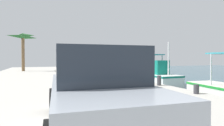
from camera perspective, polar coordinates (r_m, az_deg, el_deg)
name	(u,v)px	position (r m, az deg, el deg)	size (l,w,h in m)	color
quay_pier	(55,83)	(14.30, -16.99, -5.74)	(36.00, 10.00, 0.80)	#BCB7AD
fishing_boat_nearest	(101,69)	(26.85, -3.30, -1.89)	(5.23, 2.76, 2.74)	white
fishing_boat_second	(119,72)	(21.60, 2.12, -2.81)	(6.46, 2.37, 3.29)	silver
fishing_boat_third	(154,76)	(15.68, 12.86, -4.02)	(5.11, 1.97, 3.36)	white
pelican	(81,68)	(20.04, -9.57, -1.38)	(0.46, 0.97, 0.82)	tan
fisherman_standing	(108,65)	(11.44, -1.29, -0.65)	(0.44, 0.57, 1.70)	#3F3F42
parked_car	(96,90)	(3.86, -4.95, -8.19)	(4.22, 2.11, 1.57)	black
mooring_bollard_nearest	(82,66)	(26.79, -9.24, -1.01)	(0.21, 0.21, 0.50)	#333338
mooring_bollard_second	(93,69)	(21.18, -5.95, -1.79)	(0.22, 0.22, 0.38)	#333338
mooring_bollard_third	(159,80)	(9.70, 14.25, -5.23)	(0.21, 0.21, 0.50)	#333338
mooring_bollard_fourth	(196,89)	(7.91, 24.45, -7.32)	(0.20, 0.20, 0.35)	#333338
palm_tree	(23,39)	(22.30, -25.75, 6.54)	(2.73, 3.13, 4.07)	brown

